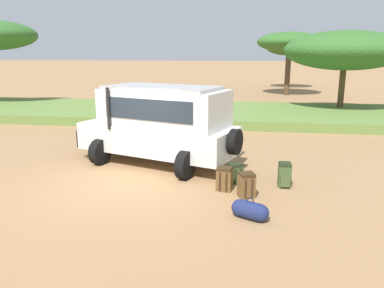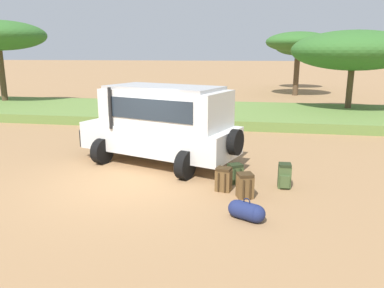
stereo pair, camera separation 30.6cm
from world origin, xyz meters
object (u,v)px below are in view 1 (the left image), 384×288
duffel_bag_low_black_case (250,210)px  acacia_tree_left_mid (289,42)px  backpack_outermost (225,179)px  acacia_tree_centre_back (289,48)px  backpack_beside_front_wheel (235,173)px  backpack_cluster_center (285,175)px  backpack_near_rear_wheel (246,185)px  acacia_tree_right_mid (345,51)px  safari_vehicle (160,123)px

duffel_bag_low_black_case → acacia_tree_left_mid: bearing=82.8°
backpack_outermost → acacia_tree_centre_back: bearing=81.5°
backpack_beside_front_wheel → acacia_tree_centre_back: bearing=81.8°
backpack_beside_front_wheel → backpack_cluster_center: backpack_cluster_center is taller
backpack_outermost → acacia_tree_left_mid: size_ratio=0.12×
acacia_tree_centre_back → backpack_cluster_center: bearing=-95.6°
backpack_cluster_center → acacia_tree_centre_back: size_ratio=0.14×
acacia_tree_left_mid → backpack_near_rear_wheel: bearing=-97.8°
acacia_tree_left_mid → acacia_tree_right_mid: acacia_tree_left_mid is taller
safari_vehicle → backpack_beside_front_wheel: size_ratio=10.19×
duffel_bag_low_black_case → acacia_tree_centre_back: 31.71m
backpack_near_rear_wheel → backpack_outermost: bearing=146.0°
safari_vehicle → acacia_tree_left_mid: bearing=74.3°
backpack_cluster_center → backpack_outermost: backpack_cluster_center is taller
safari_vehicle → acacia_tree_right_mid: acacia_tree_right_mid is taller
backpack_outermost → acacia_tree_centre_back: size_ratio=0.13×
backpack_near_rear_wheel → duffel_bag_low_black_case: backpack_near_rear_wheel is taller
backpack_outermost → safari_vehicle: bearing=135.5°
safari_vehicle → duffel_bag_low_black_case: (2.78, -3.72, -1.10)m
backpack_beside_front_wheel → acacia_tree_centre_back: 29.54m
acacia_tree_left_mid → backpack_outermost: bearing=-99.2°
acacia_tree_right_mid → acacia_tree_centre_back: bearing=94.3°
safari_vehicle → duffel_bag_low_black_case: 4.77m
acacia_tree_left_mid → acacia_tree_centre_back: acacia_tree_left_mid is taller
backpack_cluster_center → duffel_bag_low_black_case: 2.30m
duffel_bag_low_black_case → acacia_tree_left_mid: size_ratio=0.15×
safari_vehicle → backpack_near_rear_wheel: safari_vehicle is taller
backpack_beside_front_wheel → backpack_near_rear_wheel: 1.05m
backpack_outermost → backpack_near_rear_wheel: bearing=-34.0°
backpack_near_rear_wheel → acacia_tree_left_mid: 23.88m
acacia_tree_centre_back → backpack_beside_front_wheel: bearing=-98.2°
backpack_near_rear_wheel → acacia_tree_centre_back: size_ratio=0.13×
backpack_beside_front_wheel → acacia_tree_right_mid: (5.43, 12.22, 3.27)m
backpack_beside_front_wheel → acacia_tree_centre_back: (4.17, 29.02, 3.64)m
duffel_bag_low_black_case → safari_vehicle: bearing=126.7°
safari_vehicle → acacia_tree_left_mid: size_ratio=1.03×
safari_vehicle → acacia_tree_right_mid: 13.47m
acacia_tree_left_mid → acacia_tree_right_mid: size_ratio=0.81×
backpack_outermost → acacia_tree_centre_back: 30.19m
duffel_bag_low_black_case → backpack_near_rear_wheel: bearing=94.1°
safari_vehicle → backpack_outermost: (2.14, -2.11, -1.00)m
backpack_cluster_center → backpack_outermost: size_ratio=1.05×
backpack_near_rear_wheel → backpack_beside_front_wheel: bearing=106.8°
backpack_beside_front_wheel → duffel_bag_low_black_case: backpack_beside_front_wheel is taller
backpack_beside_front_wheel → backpack_near_rear_wheel: (0.30, -1.00, 0.04)m
backpack_cluster_center → backpack_near_rear_wheel: bearing=-138.7°
backpack_beside_front_wheel → duffel_bag_low_black_case: bearing=-80.1°
acacia_tree_centre_back → acacia_tree_left_mid: bearing=-95.9°
backpack_cluster_center → backpack_near_rear_wheel: size_ratio=1.06×
backpack_beside_front_wheel → acacia_tree_left_mid: 22.96m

